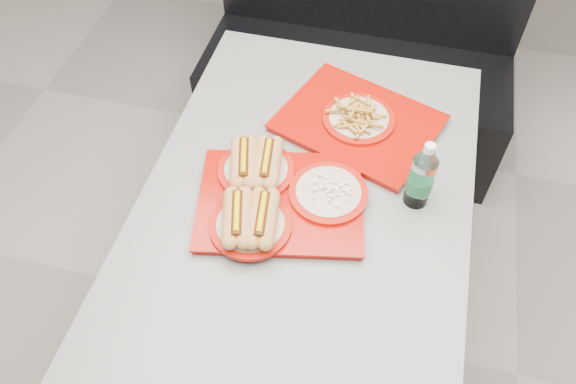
% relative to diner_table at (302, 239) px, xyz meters
% --- Properties ---
extents(ground, '(6.00, 6.00, 0.00)m').
position_rel_diner_table_xyz_m(ground, '(0.00, 0.00, -0.58)').
color(ground, gray).
rests_on(ground, ground).
extents(diner_table, '(0.92, 1.42, 0.75)m').
position_rel_diner_table_xyz_m(diner_table, '(0.00, 0.00, 0.00)').
color(diner_table, black).
rests_on(diner_table, ground).
extents(booth_bench, '(1.30, 0.57, 1.35)m').
position_rel_diner_table_xyz_m(booth_bench, '(0.00, 1.09, -0.18)').
color(booth_bench, black).
rests_on(booth_bench, ground).
extents(tray_near, '(0.50, 0.43, 0.10)m').
position_rel_diner_table_xyz_m(tray_near, '(-0.08, -0.01, 0.20)').
color(tray_near, '#9C0C04').
rests_on(tray_near, diner_table).
extents(tray_far, '(0.54, 0.48, 0.09)m').
position_rel_diner_table_xyz_m(tray_far, '(0.09, 0.34, 0.19)').
color(tray_far, '#9C0C04').
rests_on(tray_far, diner_table).
extents(water_bottle, '(0.07, 0.07, 0.22)m').
position_rel_diner_table_xyz_m(water_bottle, '(0.29, 0.09, 0.26)').
color(water_bottle, silver).
rests_on(water_bottle, diner_table).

